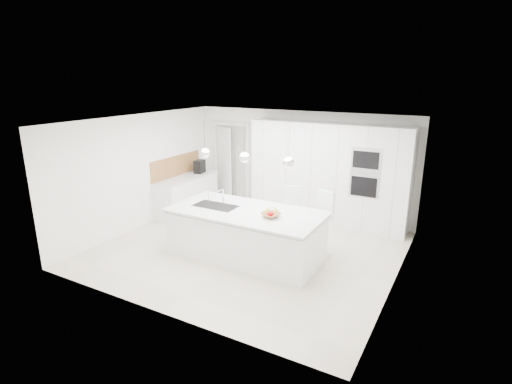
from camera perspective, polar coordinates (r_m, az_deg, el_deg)
The scene contains 26 objects.
floor at distance 7.92m, azimuth -1.06°, elevation -8.20°, with size 5.50×5.50×0.00m, color beige.
wall_back at distance 9.67m, azimuth 6.35°, elevation 4.06°, with size 5.50×5.50×0.00m, color white.
wall_left at distance 9.14m, azimuth -16.22°, elevation 2.79°, with size 5.00×5.00×0.00m, color white.
ceiling at distance 7.25m, azimuth -1.17°, elevation 10.09°, with size 5.50×5.50×0.00m, color white.
tall_cabinets at distance 9.14m, azimuth 10.22°, elevation 2.55°, with size 3.60×0.60×2.30m, color white.
oven_stack at distance 8.57m, azimuth 15.29°, elevation 2.67°, with size 0.62×0.04×1.05m, color #A5A5A8, non-canonical shape.
doorway_frame at distance 10.58m, azimuth -3.55°, elevation 3.94°, with size 1.11×0.08×2.13m, color white, non-canonical shape.
hallway_door at distance 10.67m, azimuth -4.83°, elevation 3.92°, with size 0.82×0.04×2.00m, color white.
radiator at distance 10.44m, azimuth -2.08°, elevation 2.82°, with size 0.32×0.04×1.40m, color white, non-canonical shape.
left_base_cabinets at distance 10.01m, azimuth -9.81°, elevation -0.50°, with size 0.60×1.80×0.86m, color white.
left_worktop at distance 9.89m, azimuth -9.94°, elevation 1.99°, with size 0.62×1.82×0.04m, color white.
oak_backsplash at distance 10.01m, azimuth -11.30°, elevation 3.68°, with size 0.02×1.80×0.50m, color #AC7746.
island_base at distance 7.47m, azimuth -1.57°, elevation -6.18°, with size 2.80×1.20×0.86m, color white.
island_worktop at distance 7.35m, azimuth -1.40°, elevation -2.81°, with size 2.84×1.40×0.04m, color white.
island_sink at distance 7.66m, azimuth -5.79°, elevation -2.55°, with size 0.84×0.44×0.18m, color #3F3F42, non-canonical shape.
island_tap at distance 7.72m, azimuth -4.69°, elevation -0.58°, with size 0.02×0.02×0.30m, color white.
pendant_left at distance 7.50m, azimuth -7.29°, elevation 5.53°, with size 0.20×0.20×0.20m, color white.
pendant_mid at distance 7.04m, azimuth -1.66°, elevation 4.95°, with size 0.20×0.20×0.20m, color white.
pendant_right at distance 6.65m, azimuth 4.67°, elevation 4.23°, with size 0.20×0.20×0.20m, color white.
fruit_bowl at distance 7.00m, azimuth 2.13°, elevation -3.29°, with size 0.33×0.33×0.08m, color #AC7746.
espresso_machine at distance 10.24m, azimuth -8.06°, elevation 3.63°, with size 0.20×0.31×0.33m, color black.
bar_stool_left at distance 8.03m, azimuth 4.82°, elevation -3.42°, with size 0.39×0.53×1.17m, color white, non-canonical shape.
bar_stool_right at distance 7.59m, azimuth 9.37°, elevation -4.58°, with size 0.40×0.56×1.21m, color white, non-canonical shape.
apple_a at distance 6.95m, azimuth 2.25°, elevation -3.16°, with size 0.08×0.08×0.08m, color #BC0409.
apple_b at distance 6.94m, azimuth 1.99°, elevation -3.17°, with size 0.08×0.08×0.08m, color #BC0409.
banana_bunch at distance 6.97m, azimuth 2.30°, elevation -2.65°, with size 0.23×0.23×0.03m, color yellow.
Camera 1 is at (3.62, -6.23, 3.29)m, focal length 28.00 mm.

